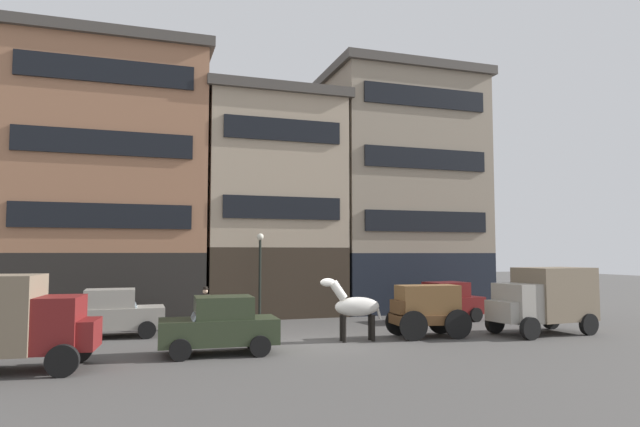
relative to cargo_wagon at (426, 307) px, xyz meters
The scene contains 14 objects.
ground_plane 4.30m from the cargo_wagon, behind, with size 120.00×120.00×0.00m, color #4C4947.
building_far_left 16.70m from the cargo_wagon, 139.98° to the left, with size 9.53×6.59×13.52m.
building_center_left 11.83m from the cargo_wagon, 111.03° to the left, with size 7.47×6.59×11.69m.
building_center_right 12.32m from the cargo_wagon, 68.35° to the left, with size 9.03×6.59×13.78m.
cargo_wagon is the anchor object (origin of this frame).
draft_horse 2.95m from the cargo_wagon, behind, with size 2.35×0.71×2.30m.
delivery_truck_near 14.02m from the cargo_wagon, behind, with size 4.49×2.48×2.62m.
delivery_truck_far 4.95m from the cargo_wagon, ahead, with size 4.49×2.47×2.62m.
sedan_dark 12.01m from the cargo_wagon, 161.79° to the left, with size 3.72×1.90×1.83m.
sedan_light 5.29m from the cargo_wagon, 52.01° to the left, with size 3.84×2.15×1.83m.
sedan_parked_curb 8.06m from the cargo_wagon, behind, with size 3.76×1.97×1.83m.
pedestrian_officer 9.16m from the cargo_wagon, 148.63° to the left, with size 0.38×0.38×1.79m.
streetlamp_curbside 8.21m from the cargo_wagon, 129.99° to the left, with size 0.32×0.32×4.12m.
fire_hydrant_curbside 8.04m from the cargo_wagon, 46.17° to the left, with size 0.24×0.24×0.83m.
Camera 1 is at (-6.30, -18.75, 3.23)m, focal length 30.81 mm.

